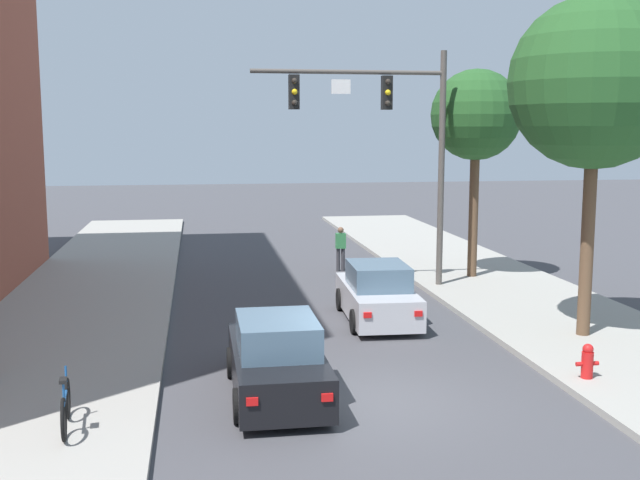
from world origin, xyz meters
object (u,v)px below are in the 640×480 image
Objects in this scene: street_tree_nearest at (595,84)px; street_tree_second at (476,116)px; car_lead_silver at (377,295)px; fire_hydrant at (587,361)px; traffic_signal_mast at (390,125)px; pedestrian_crossing_road at (341,247)px; car_following_black at (277,361)px; bicycle_leaning at (66,407)px.

street_tree_second is (-0.02, 7.79, -0.64)m from street_tree_nearest.
street_tree_second is at bearing 90.17° from street_tree_nearest.
car_lead_silver is 0.61× the size of street_tree_second.
fire_hydrant is 0.09× the size of street_tree_nearest.
fire_hydrant is at bearing -79.83° from traffic_signal_mast.
street_tree_nearest is 1.16× the size of street_tree_second.
traffic_signal_mast is 1.74× the size of car_lead_silver.
pedestrian_crossing_road is 0.23× the size of street_tree_second.
street_tree_nearest is (3.33, -6.57, 0.94)m from traffic_signal_mast.
car_following_black is at bearing -105.89° from pedestrian_crossing_road.
car_lead_silver is 5.98× the size of fire_hydrant.
traffic_signal_mast is 11.00m from fire_hydrant.
car_following_black is 13.58m from pedestrian_crossing_road.
pedestrian_crossing_road is 12.28m from street_tree_nearest.
car_following_black is at bearing -126.61° from street_tree_second.
pedestrian_crossing_road is at bearing 62.79° from bicycle_leaning.
traffic_signal_mast is 6.12m from car_lead_silver.
fire_hydrant is at bearing -2.98° from car_following_black.
street_tree_second reaches higher than pedestrian_crossing_road.
car_following_black is 5.89× the size of fire_hydrant.
fire_hydrant is at bearing -98.12° from street_tree_second.
fire_hydrant is (3.00, -5.90, -0.22)m from car_lead_silver.
traffic_signal_mast is at bearing 71.84° from car_lead_silver.
car_following_black is 2.40× the size of bicycle_leaning.
street_tree_second reaches higher than fire_hydrant.
pedestrian_crossing_road is (-0.87, 3.65, -4.41)m from traffic_signal_mast.
street_tree_second reaches higher than car_lead_silver.
fire_hydrant is at bearing -63.04° from car_lead_silver.
fire_hydrant is 0.10× the size of street_tree_second.
street_tree_second is at bearing 81.88° from fire_hydrant.
traffic_signal_mast is at bearing 64.02° from car_following_black.
street_tree_second is (1.56, 10.95, 5.12)m from fire_hydrant.
car_following_black is 10.07m from street_tree_nearest.
bicycle_leaning is 0.22× the size of street_tree_nearest.
traffic_signal_mast is 3.54m from street_tree_second.
pedestrian_crossing_road is 2.28× the size of fire_hydrant.
fire_hydrant is at bearing -116.62° from street_tree_nearest.
street_tree_nearest is (4.59, -2.74, 5.54)m from car_lead_silver.
street_tree_nearest reaches higher than pedestrian_crossing_road.
street_tree_nearest reaches higher than bicycle_leaning.
pedestrian_crossing_road is at bearing 101.04° from fire_hydrant.
bicycle_leaning is (-3.74, -1.45, -0.18)m from car_following_black.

